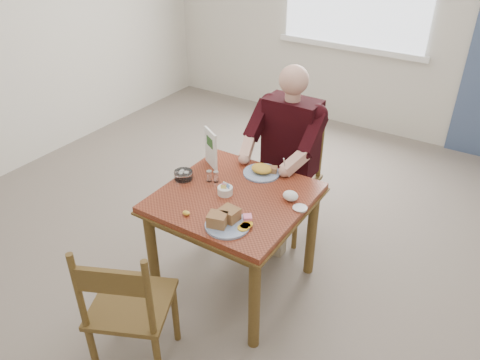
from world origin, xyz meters
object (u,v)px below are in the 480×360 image
Objects in this scene: table at (234,209)px; chair_far at (290,177)px; diner at (287,143)px; chair_near at (129,308)px; far_plate at (262,171)px; near_plate at (226,220)px.

table is 0.81m from chair_far.
table is at bearing -90.00° from diner.
chair_near reaches higher than far_plate.
chair_near is at bearing -96.36° from table.
far_plate reaches higher than table.
chair_near is 3.21× the size of near_plate.
table is 2.86× the size of far_plate.
diner is (0.10, 1.60, 0.33)m from chair_near.
table is 0.97× the size of chair_far.
diner is (0.00, 0.71, 0.17)m from table.
near_plate is (0.23, 0.60, 0.30)m from chair_near.
chair_far is at bearing 86.63° from chair_near.
chair_far is at bearing 97.09° from near_plate.
table is at bearing 83.64° from chair_near.
diner reaches higher than chair_near.
chair_far is at bearing 90.00° from table.
chair_far is 1.69m from chair_near.
near_plate is at bearing -82.28° from diner.
chair_near reaches higher than table.
chair_near is at bearing -93.56° from diner.
chair_far is 1.00× the size of chair_near.
chair_near is at bearing -111.26° from near_plate.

